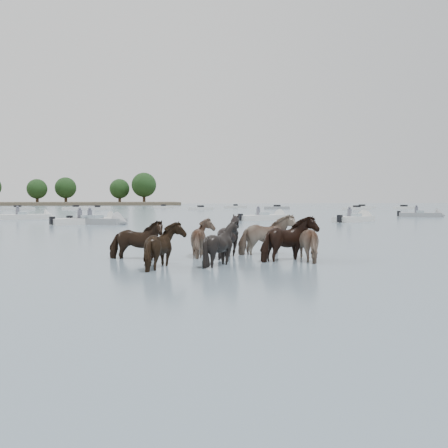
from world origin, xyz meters
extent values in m
plane|color=slate|center=(0.00, 0.00, 0.00)|extent=(400.00, 400.00, 0.00)
imported|color=black|center=(-3.88, 0.40, 0.51)|extent=(1.99, 1.21, 1.56)
imported|color=#806E57|center=(-1.54, 0.91, 0.51)|extent=(1.66, 1.83, 1.56)
imported|color=black|center=(-0.76, 0.53, 0.58)|extent=(1.93, 1.83, 1.71)
imported|color=#7B6053|center=(0.65, 0.90, 0.58)|extent=(2.15, 1.30, 1.70)
imported|color=black|center=(-3.04, -1.75, 0.51)|extent=(1.36, 1.58, 1.57)
imported|color=black|center=(-1.40, -1.46, 0.52)|extent=(1.56, 1.42, 1.59)
imported|color=black|center=(0.87, -0.86, 0.58)|extent=(2.20, 1.76, 1.70)
imported|color=#826858|center=(1.76, -0.80, 0.55)|extent=(1.85, 2.00, 1.64)
sphere|color=black|center=(6.36, 18.22, 0.12)|extent=(0.44, 0.44, 0.44)
cube|color=black|center=(6.11, 18.22, 0.02)|extent=(0.50, 0.22, 0.18)
cube|color=silver|center=(-7.83, 23.16, 0.20)|extent=(5.27, 3.73, 0.55)
cone|color=silver|center=(-5.56, 24.31, 0.20)|extent=(1.53, 1.83, 1.60)
cube|color=#99ADB7|center=(-7.83, 23.16, 0.55)|extent=(1.22, 1.36, 0.35)
cube|color=black|center=(-10.11, 22.00, 0.35)|extent=(0.47, 0.47, 0.60)
cylinder|color=#595966|center=(-8.23, 23.16, 0.75)|extent=(0.36, 0.36, 0.70)
sphere|color=#595966|center=(-8.23, 23.16, 1.20)|extent=(0.24, 0.24, 0.24)
cube|color=gray|center=(-7.05, 22.83, 0.20)|extent=(4.95, 3.80, 0.55)
cone|color=gray|center=(-4.97, 21.62, 0.20)|extent=(1.58, 1.84, 1.60)
cube|color=#99ADB7|center=(-7.05, 22.83, 0.55)|extent=(1.26, 1.37, 0.35)
cube|color=black|center=(-9.12, 24.04, 0.35)|extent=(0.48, 0.48, 0.60)
cylinder|color=#595966|center=(-7.45, 22.83, 0.75)|extent=(0.36, 0.36, 0.70)
sphere|color=#595966|center=(-7.45, 22.83, 1.20)|extent=(0.24, 0.24, 0.24)
cube|color=silver|center=(7.73, 27.81, 0.20)|extent=(5.63, 4.12, 0.55)
cone|color=silver|center=(10.15, 29.17, 0.20)|extent=(1.57, 1.84, 1.60)
cube|color=#99ADB7|center=(7.73, 27.81, 0.55)|extent=(1.25, 1.37, 0.35)
cube|color=black|center=(5.31, 26.45, 0.35)|extent=(0.48, 0.48, 0.60)
cylinder|color=#595966|center=(7.33, 27.81, 0.75)|extent=(0.36, 0.36, 0.70)
sphere|color=#595966|center=(7.33, 27.81, 1.20)|extent=(0.24, 0.24, 0.24)
cube|color=silver|center=(14.56, 22.95, 0.20)|extent=(4.59, 3.83, 0.55)
cone|color=silver|center=(16.41, 24.20, 0.20)|extent=(1.64, 1.83, 1.60)
cube|color=#99ADB7|center=(14.56, 22.95, 0.55)|extent=(1.29, 1.38, 0.35)
cube|color=black|center=(12.72, 21.69, 0.35)|extent=(0.49, 0.49, 0.60)
cylinder|color=#595966|center=(14.16, 22.95, 0.75)|extent=(0.36, 0.36, 0.70)
sphere|color=#595966|center=(14.16, 22.95, 1.20)|extent=(0.24, 0.24, 0.24)
cube|color=gray|center=(26.75, 32.13, 0.20)|extent=(4.59, 3.30, 0.55)
cone|color=gray|center=(28.71, 31.20, 0.20)|extent=(1.50, 1.83, 1.60)
cube|color=#99ADB7|center=(26.75, 32.13, 0.55)|extent=(1.20, 1.35, 0.35)
cube|color=black|center=(24.80, 33.05, 0.35)|extent=(0.47, 0.47, 0.60)
cylinder|color=#595966|center=(26.35, 32.13, 0.75)|extent=(0.36, 0.36, 0.70)
sphere|color=#595966|center=(26.35, 32.13, 1.20)|extent=(0.24, 0.24, 0.24)
cube|color=silver|center=(-14.82, 33.54, 0.20)|extent=(5.33, 2.97, 0.55)
cone|color=silver|center=(-12.38, 34.26, 0.20)|extent=(1.32, 1.79, 1.60)
cube|color=#99ADB7|center=(-14.82, 33.54, 0.55)|extent=(1.08, 1.30, 0.35)
cylinder|color=#595966|center=(-15.22, 33.54, 0.75)|extent=(0.36, 0.36, 0.70)
sphere|color=#595966|center=(-15.22, 33.54, 1.20)|extent=(0.24, 0.24, 0.24)
cube|color=silver|center=(-25.16, 76.24, 0.22)|extent=(6.00, 2.64, 0.60)
cube|color=black|center=(-25.16, 76.24, 0.60)|extent=(1.18, 1.18, 0.50)
cube|color=silver|center=(-15.12, 77.17, 0.22)|extent=(4.97, 3.25, 0.60)
cube|color=black|center=(-15.12, 77.17, 0.60)|extent=(1.31, 1.31, 0.50)
cube|color=silver|center=(-10.79, 72.51, 0.22)|extent=(4.78, 1.79, 0.60)
cube|color=black|center=(-10.79, 72.51, 0.60)|extent=(1.06, 1.06, 0.50)
cube|color=silver|center=(1.74, 86.38, 0.22)|extent=(4.28, 1.68, 0.60)
cube|color=black|center=(1.74, 86.38, 0.60)|extent=(1.04, 1.04, 0.50)
cube|color=silver|center=(7.52, 70.03, 0.22)|extent=(4.51, 2.27, 0.60)
cube|color=black|center=(7.52, 70.03, 0.60)|extent=(1.17, 1.17, 0.50)
cube|color=silver|center=(17.61, 87.28, 0.22)|extent=(5.31, 2.61, 0.60)
cube|color=black|center=(17.61, 87.28, 0.60)|extent=(1.20, 1.20, 0.50)
cube|color=gray|center=(23.28, 74.54, 0.22)|extent=(5.43, 3.33, 0.60)
cube|color=black|center=(23.28, 74.54, 0.60)|extent=(1.30, 1.30, 0.50)
cube|color=silver|center=(35.16, 64.43, 0.22)|extent=(5.89, 3.16, 0.60)
cube|color=black|center=(35.16, 64.43, 0.60)|extent=(1.26, 1.26, 0.50)
cube|color=silver|center=(42.74, 77.50, 0.22)|extent=(5.92, 2.22, 0.60)
cube|color=black|center=(42.74, 77.50, 0.60)|extent=(1.12, 1.12, 0.50)
cube|color=silver|center=(47.82, 69.98, 0.22)|extent=(4.15, 1.85, 0.60)
cube|color=black|center=(47.82, 69.98, 0.60)|extent=(1.09, 1.09, 0.50)
cylinder|color=#382619|center=(-36.86, 153.40, 1.50)|extent=(1.00, 1.00, 3.00)
sphere|color=black|center=(-36.86, 153.40, 5.42)|extent=(6.67, 6.67, 6.67)
cylinder|color=#382619|center=(-28.17, 157.20, 1.64)|extent=(1.00, 1.00, 3.28)
sphere|color=black|center=(-28.17, 157.20, 5.92)|extent=(7.29, 7.29, 7.29)
cylinder|color=#382619|center=(-9.82, 156.77, 1.56)|extent=(1.00, 1.00, 3.13)
sphere|color=black|center=(-9.82, 156.77, 5.65)|extent=(6.95, 6.95, 6.95)
cylinder|color=#382619|center=(-1.32, 153.47, 1.93)|extent=(1.00, 1.00, 3.86)
sphere|color=black|center=(-1.32, 153.47, 6.97)|extent=(8.58, 8.58, 8.58)
camera|label=1|loc=(-3.85, -15.18, 1.95)|focal=38.02mm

